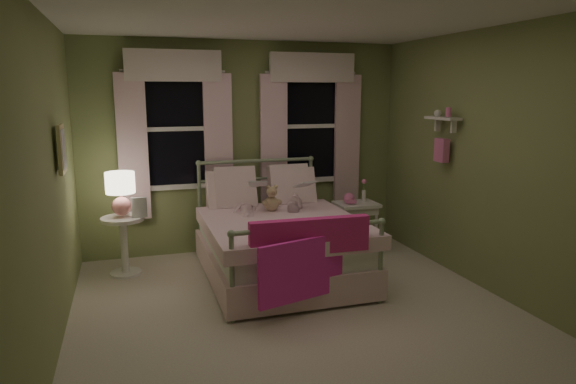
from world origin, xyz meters
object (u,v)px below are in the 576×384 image
object	(u,v)px
teddy_bear	(272,200)
bed	(278,242)
table_lamp	(121,189)
nightstand_right	(356,211)
child_left	(244,184)
child_right	(291,186)
nightstand_left	(124,238)

from	to	relation	value
teddy_bear	bed	bearing A→B (deg)	-90.00
table_lamp	nightstand_right	size ratio (longest dim) A/B	0.74
child_left	child_right	xyz separation A→B (m)	(0.56, 0.00, -0.05)
nightstand_right	table_lamp	bearing A→B (deg)	178.06
bed	nightstand_left	distance (m)	1.69
bed	nightstand_left	xyz separation A→B (m)	(-1.60, 0.55, 0.03)
teddy_bear	nightstand_right	bearing A→B (deg)	9.53
teddy_bear	nightstand_right	size ratio (longest dim) A/B	0.47
teddy_bear	table_lamp	xyz separation A→B (m)	(-1.60, 0.28, 0.16)
nightstand_right	child_right	bearing A→B (deg)	-177.88
teddy_bear	nightstand_left	world-z (taller)	teddy_bear
nightstand_left	nightstand_right	xyz separation A→B (m)	(2.73, -0.09, 0.13)
child_left	teddy_bear	world-z (taller)	child_left
child_right	nightstand_left	bearing A→B (deg)	12.60
bed	nightstand_right	size ratio (longest dim) A/B	3.18
child_left	teddy_bear	size ratio (longest dim) A/B	2.58
child_left	child_right	size ratio (longest dim) A/B	1.14
child_right	nightstand_left	world-z (taller)	child_right
table_lamp	nightstand_right	xyz separation A→B (m)	(2.73, -0.09, -0.40)
child_right	table_lamp	size ratio (longest dim) A/B	1.43
teddy_bear	nightstand_left	size ratio (longest dim) A/B	0.47
child_left	teddy_bear	xyz separation A→B (m)	(0.28, -0.16, -0.17)
bed	nightstand_right	world-z (taller)	bed
child_left	bed	bearing A→B (deg)	129.36
table_lamp	child_left	bearing A→B (deg)	-5.35
bed	nightstand_right	xyz separation A→B (m)	(1.13, 0.45, 0.17)
teddy_bear	nightstand_left	distance (m)	1.67
teddy_bear	table_lamp	world-z (taller)	table_lamp
bed	teddy_bear	size ratio (longest dim) A/B	6.73
child_left	nightstand_right	distance (m)	1.47
bed	teddy_bear	distance (m)	0.49
bed	teddy_bear	bearing A→B (deg)	90.00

